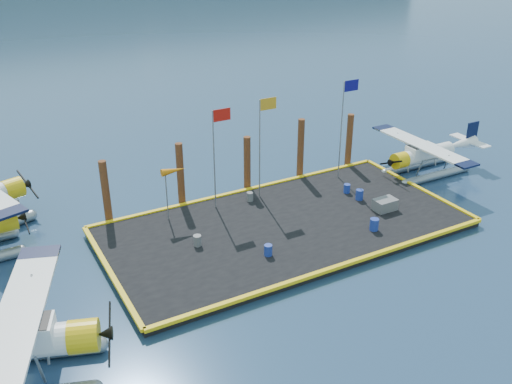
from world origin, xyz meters
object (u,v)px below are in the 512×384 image
drum_0 (197,241)px  drum_5 (250,197)px  drum_4 (347,188)px  drum_3 (268,250)px  piling_2 (247,165)px  seaplane_a (10,348)px  piling_3 (301,150)px  flagpole_blue (345,115)px  piling_1 (181,176)px  piling_4 (349,142)px  piling_0 (106,194)px  crate (385,204)px  drum_1 (374,224)px  flagpole_yellow (263,133)px  windsock (173,172)px  drum_2 (359,195)px  flagpole_red (217,144)px  seaplane_d (424,157)px

drum_0 → drum_5: 5.93m
drum_4 → drum_3: bearing=-153.5°
drum_3 → piling_2: size_ratio=0.16×
seaplane_a → piling_3: piling_3 is taller
drum_4 → flagpole_blue: size_ratio=0.09×
drum_4 → piling_1: (-9.56, 3.78, 1.42)m
drum_4 → piling_4: piling_4 is taller
drum_3 → drum_5: drum_3 is taller
piling_0 → crate: bearing=-24.8°
piling_0 → drum_1: bearing=-33.8°
flagpole_yellow → windsock: (-5.73, 0.00, -1.28)m
flagpole_blue → piling_2: flagpole_blue is taller
flagpole_blue → drum_3: bearing=-146.0°
piling_1 → seaplane_a: bearing=-136.5°
drum_2 → flagpole_red: flagpole_red is taller
drum_1 → flagpole_yellow: size_ratio=0.11×
seaplane_d → piling_4: bearing=49.2°
crate → piling_4: piling_4 is taller
seaplane_d → piling_1: piling_1 is taller
drum_3 → crate: crate is taller
seaplane_d → piling_1: (-16.36, 3.35, 0.75)m
seaplane_d → windsock: windsock is taller
drum_2 → piling_2: (-5.14, 4.93, 1.18)m
drum_2 → windsock: (-10.67, 3.33, 2.51)m
crate → piling_1: 12.22m
seaplane_a → flagpole_blue: flagpole_blue is taller
crate → flagpole_blue: 6.51m
drum_5 → piling_0: 8.50m
crate → drum_1: bearing=-143.1°
seaplane_d → crate: bearing=118.6°
windsock → drum_1: bearing=-36.9°
drum_1 → drum_0: bearing=160.9°
flagpole_red → piling_1: bearing=136.8°
drum_1 → piling_0: (-12.47, 8.35, 1.26)m
piling_4 → drum_4: bearing=-127.9°
drum_2 → crate: (0.47, -1.81, 0.01)m
drum_4 → seaplane_a: bearing=-162.0°
flagpole_yellow → piling_3: flagpole_yellow is taller
flagpole_red → flagpole_blue: flagpole_blue is taller
drum_2 → flagpole_red: 9.36m
windsock → piling_3: bearing=9.5°
drum_5 → piling_1: size_ratio=0.13×
drum_2 → piling_2: bearing=136.2°
piling_4 → drum_2: bearing=-120.1°
seaplane_a → drum_0: size_ratio=17.68×
crate → piling_3: (-1.61, 6.74, 1.41)m
piling_2 → flagpole_yellow: bearing=-82.8°
crate → piling_3: bearing=103.4°
drum_4 → piling_3: 4.19m
flagpole_red → piling_2: bearing=29.8°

